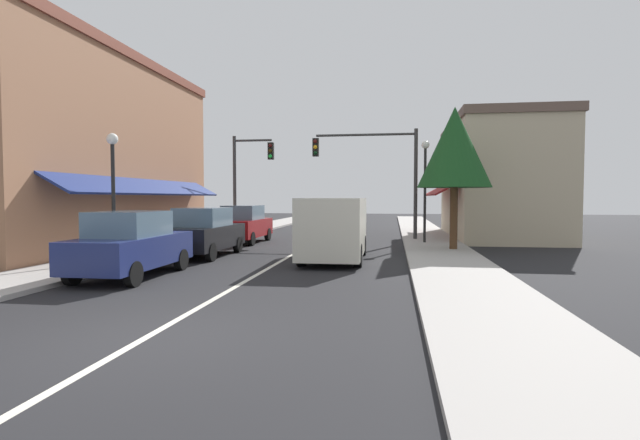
% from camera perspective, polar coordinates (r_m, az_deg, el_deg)
% --- Properties ---
extents(ground_plane, '(80.00, 80.00, 0.00)m').
position_cam_1_polar(ground_plane, '(24.99, 0.11, -2.23)').
color(ground_plane, black).
extents(sidewalk_left, '(2.60, 56.00, 0.12)m').
position_cam_1_polar(sidewalk_left, '(26.37, -11.80, -1.89)').
color(sidewalk_left, '#A39E99').
rests_on(sidewalk_left, ground).
extents(sidewalk_right, '(2.60, 56.00, 0.12)m').
position_cam_1_polar(sidewalk_right, '(24.77, 12.80, -2.19)').
color(sidewalk_right, '#A39E99').
rests_on(sidewalk_right, ground).
extents(lane_center_stripe, '(0.14, 52.00, 0.01)m').
position_cam_1_polar(lane_center_stripe, '(24.99, 0.11, -2.22)').
color(lane_center_stripe, silver).
rests_on(lane_center_stripe, ground).
extents(storefront_left_block, '(6.05, 14.20, 8.12)m').
position_cam_1_polar(storefront_left_block, '(22.72, -26.11, 7.27)').
color(storefront_left_block, '#9E6B4C').
rests_on(storefront_left_block, ground).
extents(storefront_right_block, '(6.14, 10.20, 6.17)m').
position_cam_1_polar(storefront_right_block, '(27.20, 20.40, 4.52)').
color(storefront_right_block, '#BCAD8E').
rests_on(storefront_right_block, ground).
extents(parked_car_nearest_left, '(1.83, 4.13, 1.77)m').
position_cam_1_polar(parked_car_nearest_left, '(13.77, -21.58, -2.73)').
color(parked_car_nearest_left, navy).
rests_on(parked_car_nearest_left, ground).
extents(parked_car_second_left, '(1.82, 4.12, 1.77)m').
position_cam_1_polar(parked_car_second_left, '(17.88, -13.63, -1.42)').
color(parked_car_second_left, black).
rests_on(parked_car_second_left, ground).
extents(parked_car_third_left, '(1.82, 4.12, 1.77)m').
position_cam_1_polar(parked_car_third_left, '(22.89, -9.08, -0.50)').
color(parked_car_third_left, maroon).
rests_on(parked_car_third_left, ground).
extents(van_in_lane, '(2.07, 5.21, 2.12)m').
position_cam_1_polar(van_in_lane, '(16.31, 1.76, -0.79)').
color(van_in_lane, beige).
rests_on(van_in_lane, ground).
extents(traffic_signal_mast_arm, '(5.16, 0.50, 5.49)m').
position_cam_1_polar(traffic_signal_mast_arm, '(23.89, 6.97, 6.58)').
color(traffic_signal_mast_arm, '#333333').
rests_on(traffic_signal_mast_arm, ground).
extents(traffic_signal_left_corner, '(2.32, 0.50, 5.46)m').
position_cam_1_polar(traffic_signal_left_corner, '(26.18, -8.67, 5.73)').
color(traffic_signal_left_corner, '#333333').
rests_on(traffic_signal_left_corner, ground).
extents(street_lamp_left_near, '(0.36, 0.36, 4.18)m').
position_cam_1_polar(street_lamp_left_near, '(16.63, -23.43, 4.99)').
color(street_lamp_left_near, black).
rests_on(street_lamp_left_near, ground).
extents(street_lamp_right_mid, '(0.36, 0.36, 4.69)m').
position_cam_1_polar(street_lamp_right_mid, '(22.09, 12.41, 5.29)').
color(street_lamp_right_mid, black).
rests_on(street_lamp_right_mid, ground).
extents(tree_right_near, '(2.85, 2.85, 5.67)m').
position_cam_1_polar(tree_right_near, '(19.57, 15.73, 8.27)').
color(tree_right_near, '#4C331E').
rests_on(tree_right_near, ground).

